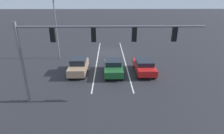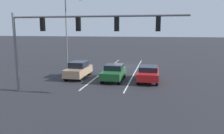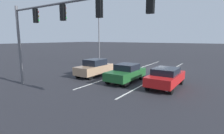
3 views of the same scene
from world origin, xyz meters
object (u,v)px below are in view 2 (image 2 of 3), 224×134
(car_darkgreen_midlane_front, at_px, (114,72))
(car_red_leftlane_front, at_px, (148,73))
(traffic_signal_gantry, at_px, (72,31))
(car_tan_rightlane_front, at_px, (78,70))
(street_lamp_right_shoulder, at_px, (68,28))

(car_darkgreen_midlane_front, bearing_deg, car_red_leftlane_front, -176.22)
(car_red_leftlane_front, relative_size, traffic_signal_gantry, 0.33)
(car_darkgreen_midlane_front, distance_m, car_red_leftlane_front, 3.25)
(car_tan_rightlane_front, distance_m, traffic_signal_gantry, 6.89)
(car_darkgreen_midlane_front, bearing_deg, traffic_signal_gantry, 68.47)
(traffic_signal_gantry, height_order, street_lamp_right_shoulder, street_lamp_right_shoulder)
(car_red_leftlane_front, bearing_deg, car_tan_rightlane_front, -0.90)
(car_red_leftlane_front, distance_m, traffic_signal_gantry, 8.48)
(car_darkgreen_midlane_front, xyz_separation_m, street_lamp_right_shoulder, (6.78, -5.43, 4.15))
(car_tan_rightlane_front, distance_m, car_red_leftlane_front, 6.91)
(traffic_signal_gantry, bearing_deg, car_darkgreen_midlane_front, -111.53)
(car_darkgreen_midlane_front, distance_m, traffic_signal_gantry, 6.77)
(car_tan_rightlane_front, xyz_separation_m, car_red_leftlane_front, (-6.91, 0.11, -0.04))
(car_red_leftlane_front, bearing_deg, car_darkgreen_midlane_front, 3.78)
(car_tan_rightlane_front, distance_m, street_lamp_right_shoulder, 7.26)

